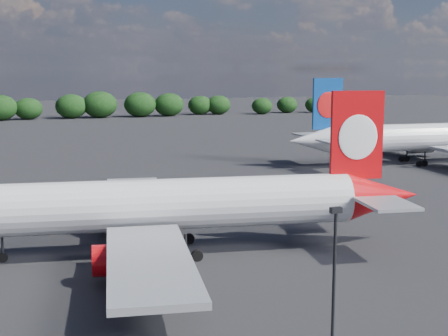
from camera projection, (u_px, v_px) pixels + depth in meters
name	position (u px, v px, depth m)	size (l,w,h in m)	color
ground	(35.00, 177.00, 98.64)	(500.00, 500.00, 0.00)	black
qantas_airliner	(179.00, 205.00, 57.45)	(45.81, 43.66, 14.94)	white
china_southern_airliner	(418.00, 138.00, 111.82)	(47.24, 44.90, 15.43)	white
apron_lamp_post	(333.00, 303.00, 29.75)	(0.55, 0.30, 10.62)	black
billboard_yellow	(63.00, 107.00, 216.35)	(5.00, 0.30, 5.50)	yellow
horizon_treeline	(29.00, 108.00, 210.70)	(209.89, 15.04, 9.25)	black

